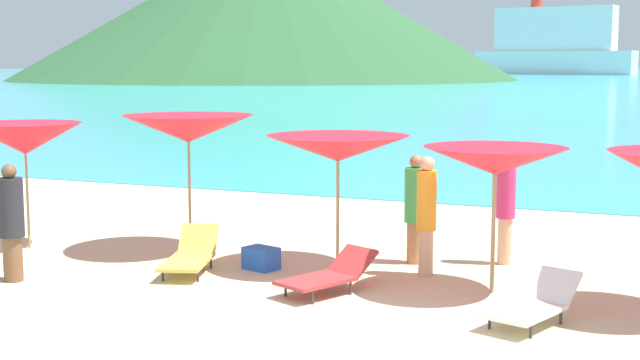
{
  "coord_description": "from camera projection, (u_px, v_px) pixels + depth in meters",
  "views": [
    {
      "loc": [
        3.82,
        -8.58,
        3.12
      ],
      "look_at": [
        -1.79,
        4.79,
        1.2
      ],
      "focal_mm": 49.66,
      "sensor_mm": 36.0,
      "label": 1
    }
  ],
  "objects": [
    {
      "name": "lounge_chair_1",
      "position": [
        533.0,
        303.0,
        10.65
      ],
      "size": [
        1.06,
        1.58,
        0.56
      ],
      "rotation": [
        0.0,
        0.0,
        -0.33
      ],
      "color": "white",
      "rests_on": "ground_plane"
    },
    {
      "name": "umbrella_1",
      "position": [
        188.0,
        129.0,
        14.49
      ],
      "size": [
        2.26,
        2.26,
        2.28
      ],
      "color": "#9E7F59",
      "rests_on": "ground_plane"
    },
    {
      "name": "beachgoer_4",
      "position": [
        416.0,
        207.0,
        13.78
      ],
      "size": [
        0.36,
        0.36,
        1.71
      ],
      "rotation": [
        0.0,
        0.0,
        4.21
      ],
      "color": "#A3704C",
      "rests_on": "ground_plane"
    },
    {
      "name": "headland_hill",
      "position": [
        265.0,
        8.0,
        164.81
      ],
      "size": [
        93.59,
        93.59,
        26.64
      ],
      "primitive_type": "cone",
      "color": "#2D5B33",
      "rests_on": "ground_plane"
    },
    {
      "name": "ground_plane",
      "position": [
        491.0,
        217.0,
        18.88
      ],
      "size": [
        50.0,
        100.0,
        0.3
      ],
      "primitive_type": "cube",
      "color": "beige"
    },
    {
      "name": "beachgoer_3",
      "position": [
        11.0,
        220.0,
        12.64
      ],
      "size": [
        0.37,
        0.37,
        1.7
      ],
      "rotation": [
        0.0,
        0.0,
        5.31
      ],
      "color": "brown",
      "rests_on": "ground_plane"
    },
    {
      "name": "umbrella_3",
      "position": [
        495.0,
        161.0,
        11.86
      ],
      "size": [
        2.03,
        2.03,
        2.01
      ],
      "color": "#9E7F59",
      "rests_on": "ground_plane"
    },
    {
      "name": "cruise_ship",
      "position": [
        554.0,
        45.0,
        239.49
      ],
      "size": [
        43.29,
        14.9,
        21.03
      ],
      "rotation": [
        0.0,
        0.0,
        -0.15
      ],
      "color": "white",
      "rests_on": "ocean_water"
    },
    {
      "name": "beachgoer_2",
      "position": [
        426.0,
        212.0,
        12.96
      ],
      "size": [
        0.29,
        0.29,
        1.78
      ],
      "rotation": [
        0.0,
        0.0,
        5.34
      ],
      "color": "#DBAA84",
      "rests_on": "ground_plane"
    },
    {
      "name": "lounge_chair_3",
      "position": [
        190.0,
        255.0,
        13.29
      ],
      "size": [
        1.02,
        1.65,
        0.62
      ],
      "rotation": [
        0.0,
        0.0,
        0.3
      ],
      "color": "#D8BF4C",
      "rests_on": "ground_plane"
    },
    {
      "name": "beachgoer_1",
      "position": [
        506.0,
        199.0,
        13.7
      ],
      "size": [
        0.3,
        0.3,
        1.9
      ],
      "rotation": [
        0.0,
        0.0,
        3.86
      ],
      "color": "#DBAA84",
      "rests_on": "ground_plane"
    },
    {
      "name": "umbrella_2",
      "position": [
        338.0,
        148.0,
        13.31
      ],
      "size": [
        2.22,
        2.22,
        2.04
      ],
      "color": "#9E7F59",
      "rests_on": "ground_plane"
    },
    {
      "name": "umbrella_0",
      "position": [
        25.0,
        139.0,
        14.79
      ],
      "size": [
        2.02,
        2.02,
        2.13
      ],
      "color": "#9E7F59",
      "rests_on": "ground_plane"
    },
    {
      "name": "lounge_chair_2",
      "position": [
        328.0,
        274.0,
        12.04
      ],
      "size": [
        1.14,
        1.57,
        0.55
      ],
      "rotation": [
        0.0,
        0.0,
        -0.42
      ],
      "color": "#A53333",
      "rests_on": "ground_plane"
    },
    {
      "name": "cooler_box",
      "position": [
        261.0,
        258.0,
        13.46
      ],
      "size": [
        0.59,
        0.49,
        0.34
      ],
      "primitive_type": "cube",
      "rotation": [
        0.0,
        0.0,
        -0.31
      ],
      "color": "blue",
      "rests_on": "ground_plane"
    }
  ]
}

